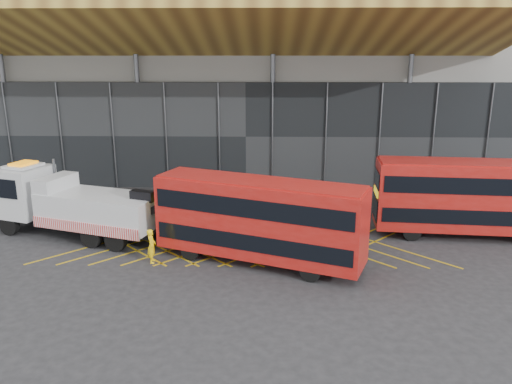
{
  "coord_description": "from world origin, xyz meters",
  "views": [
    {
      "loc": [
        3.63,
        -25.94,
        10.02
      ],
      "look_at": [
        3.0,
        1.5,
        2.4
      ],
      "focal_mm": 35.0,
      "sensor_mm": 36.0,
      "label": 1
    }
  ],
  "objects_px": {
    "bus_towed": "(258,218)",
    "bus_second": "(473,196)",
    "recovery_truck": "(70,203)",
    "worker": "(152,246)"
  },
  "relations": [
    {
      "from": "recovery_truck",
      "to": "worker",
      "type": "bearing_deg",
      "value": -15.77
    },
    {
      "from": "recovery_truck",
      "to": "bus_towed",
      "type": "distance_m",
      "value": 11.26
    },
    {
      "from": "recovery_truck",
      "to": "bus_second",
      "type": "bearing_deg",
      "value": 19.57
    },
    {
      "from": "bus_second",
      "to": "worker",
      "type": "xyz_separation_m",
      "value": [
        -17.19,
        -4.09,
        -1.54
      ]
    },
    {
      "from": "recovery_truck",
      "to": "bus_second",
      "type": "distance_m",
      "value": 22.6
    },
    {
      "from": "bus_towed",
      "to": "recovery_truck",
      "type": "bearing_deg",
      "value": -176.72
    },
    {
      "from": "recovery_truck",
      "to": "bus_second",
      "type": "height_order",
      "value": "bus_second"
    },
    {
      "from": "recovery_truck",
      "to": "worker",
      "type": "height_order",
      "value": "recovery_truck"
    },
    {
      "from": "bus_second",
      "to": "worker",
      "type": "distance_m",
      "value": 17.73
    },
    {
      "from": "bus_towed",
      "to": "bus_second",
      "type": "distance_m",
      "value": 12.56
    }
  ]
}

